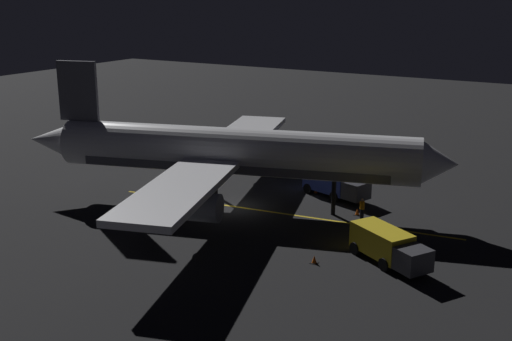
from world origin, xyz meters
TOP-DOWN VIEW (x-y plane):
  - ground_plane at (0.00, 0.00)m, footprint 180.00×180.00m
  - apron_guide_stripe at (-0.45, 4.00)m, footprint 3.90×29.51m
  - airliner at (0.17, -0.57)m, footprint 33.98×36.58m
  - baggage_truck at (4.66, 15.02)m, footprint 4.95×6.41m
  - catering_truck at (-6.75, 6.13)m, footprint 3.96×6.69m
  - ground_crew_worker at (-2.58, 10.40)m, footprint 0.40×0.40m
  - traffic_cone_near_left at (-6.85, 4.30)m, footprint 0.50×0.50m
  - traffic_cone_near_right at (-3.28, 9.73)m, footprint 0.50×0.50m
  - traffic_cone_under_wing at (7.19, 10.80)m, footprint 0.50×0.50m

SIDE VIEW (x-z plane):
  - ground_plane at x=0.00m, z-range -0.20..0.00m
  - apron_guide_stripe at x=-0.45m, z-range 0.00..0.01m
  - traffic_cone_near_left at x=-6.85m, z-range -0.03..0.52m
  - traffic_cone_near_right at x=-3.28m, z-range -0.03..0.52m
  - traffic_cone_under_wing at x=7.19m, z-range -0.03..0.52m
  - ground_crew_worker at x=-2.58m, z-range 0.02..1.76m
  - catering_truck at x=-6.75m, z-range 0.08..2.25m
  - baggage_truck at x=4.66m, z-range 0.06..2.33m
  - airliner at x=0.17m, z-range -1.31..10.69m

